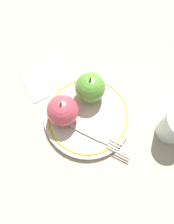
{
  "coord_description": "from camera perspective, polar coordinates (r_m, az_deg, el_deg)",
  "views": [
    {
      "loc": [
        0.12,
        0.16,
        0.58
      ],
      "look_at": [
        0.0,
        -0.0,
        0.04
      ],
      "focal_mm": 35.0,
      "sensor_mm": 36.0,
      "label": 1
    }
  ],
  "objects": [
    {
      "name": "ground_plane",
      "position": [
        0.62,
        0.18,
        -1.25
      ],
      "size": [
        2.0,
        2.0,
        0.0
      ],
      "primitive_type": "plane",
      "color": "#B1A18B"
    },
    {
      "name": "napkin_folded",
      "position": [
        0.68,
        -10.25,
        8.88
      ],
      "size": [
        0.16,
        0.13,
        0.01
      ],
      "primitive_type": "cube",
      "rotation": [
        0.0,
        0.0,
        -0.11
      ],
      "color": "silver",
      "rests_on": "ground_plane"
    },
    {
      "name": "plate",
      "position": [
        0.61,
        -0.0,
        -0.96
      ],
      "size": [
        0.24,
        0.24,
        0.02
      ],
      "color": "beige",
      "rests_on": "ground_plane"
    },
    {
      "name": "apple_red_whole",
      "position": [
        0.56,
        -6.35,
        0.39
      ],
      "size": [
        0.08,
        0.08,
        0.09
      ],
      "color": "#C74454",
      "rests_on": "plate"
    },
    {
      "name": "apple_second_whole",
      "position": [
        0.59,
        0.83,
        6.39
      ],
      "size": [
        0.08,
        0.08,
        0.09
      ],
      "color": "#5A9835",
      "rests_on": "plate"
    },
    {
      "name": "fork",
      "position": [
        0.58,
        2.34,
        -6.61
      ],
      "size": [
        0.1,
        0.18,
        0.0
      ],
      "rotation": [
        0.0,
        0.0,
        2.03
      ],
      "color": "silver",
      "rests_on": "plate"
    }
  ]
}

